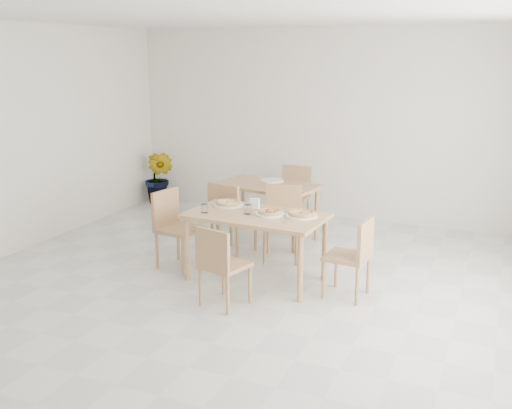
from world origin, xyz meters
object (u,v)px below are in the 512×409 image
at_px(plate_margherita, 301,215).
at_px(potted_plant, 159,178).
at_px(chair_south, 220,261).
at_px(chair_west, 174,223).
at_px(tumbler_a, 248,209).
at_px(plate_empty, 272,180).
at_px(main_table, 256,222).
at_px(chair_north, 283,217).
at_px(tumbler_b, 204,208).
at_px(second_table, 267,191).
at_px(plate_pepperoni, 270,214).
at_px(chair_back_n, 294,192).
at_px(chair_back_s, 229,213).
at_px(napkin_holder, 255,204).
at_px(plate_mushroom, 228,205).
at_px(pizza_margherita, 301,213).
at_px(pizza_pepperoni, 270,212).
at_px(chair_east, 355,252).
at_px(pizza_mushroom, 228,203).

relative_size(plate_margherita, potted_plant, 0.39).
xyz_separation_m(chair_south, chair_west, (-1.02, 0.86, 0.05)).
bearing_deg(tumbler_a, plate_empty, 102.83).
bearing_deg(main_table, chair_north, 93.06).
bearing_deg(tumbler_b, second_table, 86.81).
relative_size(plate_pepperoni, chair_back_n, 0.37).
distance_m(second_table, chair_back_s, 0.80).
distance_m(plate_margherita, plate_empty, 1.80).
bearing_deg(plate_pepperoni, plate_empty, 110.82).
bearing_deg(chair_north, napkin_holder, -113.49).
bearing_deg(tumbler_a, napkin_holder, 89.91).
bearing_deg(plate_mushroom, chair_north, 52.60).
bearing_deg(chair_back_s, potted_plant, -28.99).
bearing_deg(chair_south, pizza_margherita, -104.92).
xyz_separation_m(chair_south, second_table, (-0.41, 2.24, 0.18)).
xyz_separation_m(chair_north, tumbler_a, (-0.09, -0.84, 0.29)).
bearing_deg(pizza_pepperoni, plate_pepperoni, 75.96).
xyz_separation_m(plate_margherita, plate_pepperoni, (-0.33, -0.07, 0.00)).
bearing_deg(tumbler_b, plate_margherita, 14.94).
distance_m(chair_north, tumbler_b, 1.15).
relative_size(chair_west, chair_east, 1.07).
relative_size(chair_north, plate_mushroom, 2.54).
distance_m(pizza_margherita, tumbler_b, 1.05).
distance_m(plate_pepperoni, plate_empty, 1.72).
relative_size(main_table, pizza_mushroom, 4.10).
relative_size(tumbler_a, second_table, 0.07).
height_order(pizza_mushroom, plate_empty, pizza_mushroom).
height_order(main_table, second_table, same).
bearing_deg(main_table, second_table, 111.01).
bearing_deg(napkin_holder, tumbler_a, -91.49).
xyz_separation_m(chair_west, tumbler_b, (0.52, -0.21, 0.28)).
distance_m(chair_west, pizza_margherita, 1.55).
bearing_deg(pizza_pepperoni, chair_west, 179.57).
bearing_deg(plate_empty, tumbler_b, -92.27).
distance_m(main_table, pizza_mushroom, 0.51).
bearing_deg(plate_pepperoni, chair_back_s, 141.19).
height_order(chair_west, plate_margherita, chair_west).
bearing_deg(plate_empty, pizza_margherita, -58.48).
relative_size(plate_pepperoni, plate_empty, 0.99).
xyz_separation_m(chair_north, pizza_mushroom, (-0.45, -0.59, 0.27)).
height_order(tumbler_b, potted_plant, potted_plant).
height_order(tumbler_b, plate_empty, tumbler_b).
bearing_deg(chair_back_n, plate_empty, -108.70).
xyz_separation_m(plate_margherita, potted_plant, (-3.26, 2.39, -0.32)).
xyz_separation_m(chair_east, pizza_margherita, (-0.63, 0.17, 0.30)).
xyz_separation_m(tumbler_b, chair_back_n, (0.21, 2.33, -0.30)).
bearing_deg(chair_back_s, plate_empty, -88.29).
height_order(plate_pepperoni, pizza_pepperoni, pizza_pepperoni).
relative_size(chair_west, chair_back_s, 0.99).
distance_m(napkin_holder, chair_back_n, 2.04).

